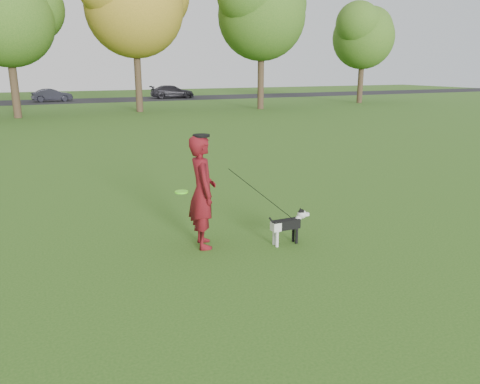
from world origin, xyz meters
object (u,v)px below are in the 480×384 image
man (202,192)px  dog (289,223)px  car_mid (52,95)px  car_right (172,92)px

man → dog: man is taller
man → car_mid: man is taller
man → car_right: man is taller
man → car_mid: size_ratio=0.57×
dog → car_mid: car_mid is taller
man → dog: size_ratio=2.38×
man → dog: (1.45, -0.55, -0.62)m
man → dog: bearing=-101.1°
car_mid → dog: bearing=178.0°
man → car_mid: bearing=10.1°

